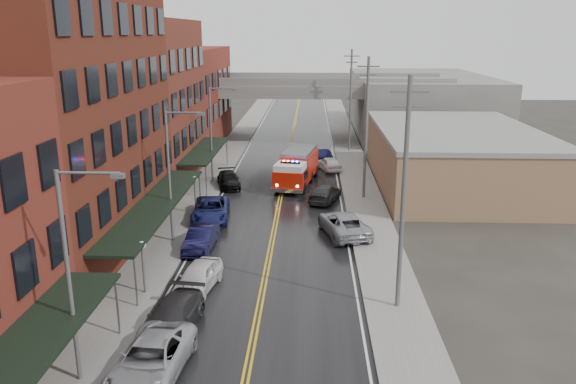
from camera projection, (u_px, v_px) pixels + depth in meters
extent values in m
cube|color=black|center=(277.00, 216.00, 44.02)|extent=(11.00, 160.00, 0.02)
cube|color=slate|center=(185.00, 214.00, 44.30)|extent=(3.00, 160.00, 0.15)
cube|color=slate|center=(370.00, 216.00, 43.71)|extent=(3.00, 160.00, 0.15)
cube|color=gray|center=(206.00, 214.00, 44.23)|extent=(0.30, 160.00, 0.15)
cube|color=gray|center=(349.00, 216.00, 43.78)|extent=(0.30, 160.00, 0.15)
cube|color=#4F1F14|center=(59.00, 113.00, 35.35)|extent=(9.00, 20.00, 18.00)
cube|color=maroon|center=(142.00, 103.00, 52.58)|extent=(9.00, 15.00, 15.00)
cube|color=maroon|center=(184.00, 98.00, 69.80)|extent=(9.00, 20.00, 12.00)
cube|color=#94724F|center=(454.00, 159.00, 52.30)|extent=(14.00, 22.00, 5.00)
cube|color=slate|center=(418.00, 103.00, 80.62)|extent=(18.00, 30.00, 8.00)
cube|color=black|center=(3.00, 375.00, 18.52)|extent=(2.60, 16.00, 0.18)
cylinder|color=slate|center=(117.00, 308.00, 26.19)|extent=(0.10, 0.10, 3.00)
cube|color=black|center=(156.00, 204.00, 36.77)|extent=(2.60, 18.00, 0.18)
cylinder|color=slate|center=(136.00, 282.00, 28.88)|extent=(0.10, 0.10, 3.00)
cylinder|color=slate|center=(200.00, 191.00, 45.40)|extent=(0.10, 0.10, 3.00)
cube|color=black|center=(205.00, 150.00, 53.58)|extent=(2.60, 13.00, 0.18)
cylinder|color=slate|center=(206.00, 182.00, 48.09)|extent=(0.10, 0.10, 3.00)
cylinder|color=slate|center=(227.00, 153.00, 59.81)|extent=(0.10, 0.10, 3.00)
cylinder|color=#59595B|center=(144.00, 271.00, 30.45)|extent=(0.14, 0.14, 2.80)
sphere|color=silver|center=(142.00, 245.00, 30.03)|extent=(0.44, 0.44, 0.44)
cylinder|color=#59595B|center=(195.00, 198.00, 43.89)|extent=(0.14, 0.14, 2.80)
sphere|color=silver|center=(194.00, 179.00, 43.48)|extent=(0.44, 0.44, 0.44)
cylinder|color=#59595B|center=(69.00, 282.00, 21.93)|extent=(0.18, 0.18, 9.00)
cylinder|color=#59595B|center=(88.00, 173.00, 20.67)|extent=(2.40, 0.12, 0.12)
cube|color=#59595B|center=(118.00, 176.00, 20.65)|extent=(0.50, 0.22, 0.18)
cylinder|color=#59595B|center=(169.00, 179.00, 37.29)|extent=(0.18, 0.18, 9.00)
cylinder|color=#59595B|center=(184.00, 113.00, 36.03)|extent=(2.40, 0.12, 0.12)
cube|color=#59595B|center=(201.00, 114.00, 36.02)|extent=(0.50, 0.22, 0.18)
cylinder|color=#59595B|center=(211.00, 136.00, 52.66)|extent=(0.18, 0.18, 9.00)
cylinder|color=#59595B|center=(222.00, 88.00, 51.40)|extent=(2.40, 0.12, 0.12)
cube|color=#59595B|center=(234.00, 90.00, 51.39)|extent=(0.50, 0.22, 0.18)
cylinder|color=#59595B|center=(403.00, 198.00, 27.68)|extent=(0.24, 0.24, 12.00)
cube|color=#59595B|center=(410.00, 92.00, 26.24)|extent=(1.80, 0.12, 0.12)
cube|color=#59595B|center=(409.00, 107.00, 26.44)|extent=(1.40, 0.12, 0.12)
cylinder|color=#59595B|center=(366.00, 130.00, 46.89)|extent=(0.24, 0.24, 12.00)
cube|color=#59595B|center=(369.00, 66.00, 45.45)|extent=(1.80, 0.12, 0.12)
cube|color=#59595B|center=(368.00, 75.00, 45.65)|extent=(1.40, 0.12, 0.12)
cylinder|color=#59595B|center=(350.00, 101.00, 66.10)|extent=(0.24, 0.24, 12.00)
cube|color=#59595B|center=(352.00, 56.00, 64.66)|extent=(1.80, 0.12, 0.12)
cube|color=#59595B|center=(352.00, 62.00, 64.86)|extent=(1.40, 0.12, 0.12)
cube|color=slate|center=(292.00, 89.00, 72.90)|extent=(40.00, 10.00, 1.50)
cube|color=slate|center=(209.00, 117.00, 74.37)|extent=(1.60, 8.00, 6.00)
cube|color=slate|center=(375.00, 118.00, 73.49)|extent=(1.60, 8.00, 6.00)
cube|color=#B81908|center=(299.00, 164.00, 53.80)|extent=(3.67, 6.31, 2.27)
cube|color=#B81908|center=(290.00, 178.00, 49.93)|extent=(3.14, 3.22, 1.62)
cube|color=silver|center=(290.00, 166.00, 49.63)|extent=(2.97, 2.99, 0.54)
cube|color=black|center=(291.00, 174.00, 50.04)|extent=(2.97, 2.16, 0.86)
cube|color=slate|center=(299.00, 151.00, 53.44)|extent=(3.33, 5.84, 0.32)
cube|color=black|center=(290.00, 162.00, 49.54)|extent=(1.75, 0.59, 0.15)
sphere|color=#FF0C0C|center=(284.00, 161.00, 49.63)|extent=(0.22, 0.22, 0.22)
sphere|color=#1933FF|center=(297.00, 162.00, 49.39)|extent=(0.22, 0.22, 0.22)
cylinder|color=black|center=(277.00, 187.00, 50.29)|extent=(1.13, 0.56, 1.08)
cylinder|color=black|center=(303.00, 188.00, 49.81)|extent=(1.13, 0.56, 1.08)
cylinder|color=black|center=(286.00, 176.00, 53.84)|extent=(1.13, 0.56, 1.08)
cylinder|color=black|center=(310.00, 178.00, 53.36)|extent=(1.13, 0.56, 1.08)
cylinder|color=black|center=(292.00, 170.00, 56.38)|extent=(1.13, 0.56, 1.08)
cylinder|color=black|center=(315.00, 171.00, 55.90)|extent=(1.13, 0.56, 1.08)
imported|color=#A7AAAF|center=(151.00, 360.00, 23.30)|extent=(3.06, 5.89, 1.59)
imported|color=#28282B|center=(173.00, 317.00, 26.88)|extent=(2.66, 5.33, 1.49)
imported|color=white|center=(198.00, 277.00, 31.28)|extent=(2.51, 4.67, 1.51)
imported|color=black|center=(201.00, 238.00, 37.09)|extent=(1.81, 4.63, 1.50)
imported|color=navy|center=(211.00, 210.00, 42.85)|extent=(3.24, 6.06, 1.62)
imported|color=black|center=(229.00, 180.00, 52.05)|extent=(2.95, 5.04, 1.37)
imported|color=#96999D|center=(344.00, 224.00, 39.69)|extent=(4.07, 6.33, 1.62)
imported|color=#29292B|center=(325.00, 193.00, 47.62)|extent=(3.27, 5.21, 1.41)
imported|color=white|center=(329.00, 164.00, 58.20)|extent=(2.87, 4.55, 1.44)
imported|color=black|center=(320.00, 155.00, 62.10)|extent=(2.88, 4.85, 1.51)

